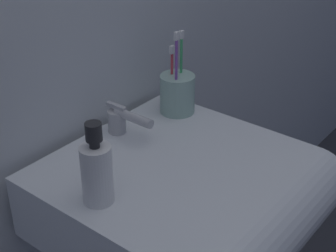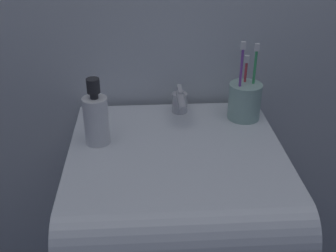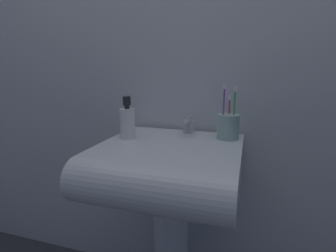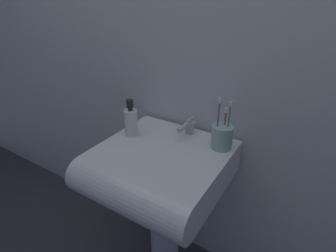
{
  "view_description": "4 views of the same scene",
  "coord_description": "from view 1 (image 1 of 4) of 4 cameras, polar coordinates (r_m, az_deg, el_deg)",
  "views": [
    {
      "loc": [
        -0.75,
        -0.59,
        1.44
      ],
      "look_at": [
        0.02,
        0.03,
        0.89
      ],
      "focal_mm": 55.0,
      "sensor_mm": 36.0,
      "label": 1
    },
    {
      "loc": [
        -0.08,
        -0.9,
        1.37
      ],
      "look_at": [
        -0.02,
        0.01,
        0.87
      ],
      "focal_mm": 45.0,
      "sensor_mm": 36.0,
      "label": 2
    },
    {
      "loc": [
        0.28,
        -0.93,
        1.1
      ],
      "look_at": [
        -0.01,
        0.01,
        0.88
      ],
      "focal_mm": 28.0,
      "sensor_mm": 36.0,
      "label": 3
    },
    {
      "loc": [
        0.52,
        -0.8,
        1.41
      ],
      "look_at": [
        0.01,
        0.01,
        0.92
      ],
      "focal_mm": 28.0,
      "sensor_mm": 36.0,
      "label": 4
    }
  ],
  "objects": [
    {
      "name": "faucet",
      "position": [
        1.23,
        -5.13,
        0.71
      ],
      "size": [
        0.04,
        0.14,
        0.07
      ],
      "color": "#B7B7BC",
      "rests_on": "sink_basin"
    },
    {
      "name": "soap_bottle",
      "position": [
        0.99,
        -7.9,
        -4.97
      ],
      "size": [
        0.06,
        0.06,
        0.17
      ],
      "color": "white",
      "rests_on": "sink_basin"
    },
    {
      "name": "sink_basin",
      "position": [
        1.15,
        2.62,
        -8.23
      ],
      "size": [
        0.53,
        0.55,
        0.15
      ],
      "color": "white",
      "rests_on": "sink_pedestal"
    },
    {
      "name": "toothbrush_cup",
      "position": [
        1.32,
        1.04,
        3.69
      ],
      "size": [
        0.09,
        0.09,
        0.22
      ],
      "color": "#99BFB2",
      "rests_on": "sink_basin"
    }
  ]
}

